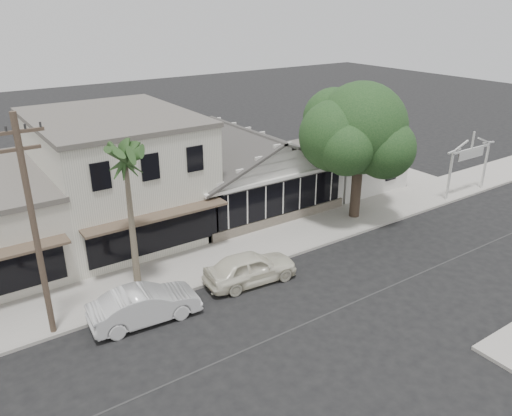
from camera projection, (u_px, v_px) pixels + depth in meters
ground at (309, 322)px, 20.83m from camera, size 140.00×140.00×0.00m
sidewalk_north at (69, 307)px, 21.76m from camera, size 90.00×3.50×0.15m
corner_shop at (245, 167)px, 31.94m from camera, size 10.40×8.60×5.10m
side_cottage at (347, 165)px, 35.92m from camera, size 6.00×6.00×3.00m
arch_sign at (471, 151)px, 33.28m from camera, size 4.12×0.12×3.95m
row_building_near at (117, 176)px, 28.30m from camera, size 8.00×10.00×6.50m
utility_pole at (34, 226)px, 18.25m from camera, size 1.80×0.24×9.00m
car_0 at (250, 268)px, 23.56m from camera, size 4.64×2.22×1.53m
car_1 at (145, 305)px, 20.67m from camera, size 4.68×1.94×1.50m
shade_tree at (357, 130)px, 28.94m from camera, size 7.50×6.78×8.32m
palm_east at (125, 159)px, 20.59m from camera, size 2.43×2.43×7.45m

